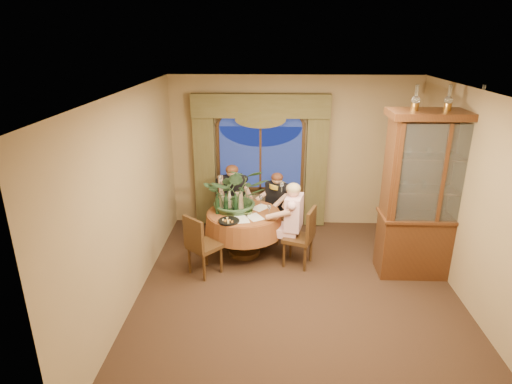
{
  "coord_description": "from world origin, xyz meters",
  "views": [
    {
      "loc": [
        -0.39,
        -5.19,
        3.45
      ],
      "look_at": [
        -0.63,
        1.18,
        1.1
      ],
      "focal_mm": 30.0,
      "sensor_mm": 36.0,
      "label": 1
    }
  ],
  "objects_px": {
    "chair_back_right": "(278,214)",
    "person_pink": "(294,223)",
    "dining_table": "(244,233)",
    "person_back": "(232,200)",
    "china_cabinet": "(434,197)",
    "stoneware_vase": "(239,201)",
    "chair_back": "(234,208)",
    "olive_bowl": "(247,212)",
    "person_scarf": "(277,205)",
    "wine_bottle_1": "(228,199)",
    "chair_front_left": "(205,245)",
    "oil_lamp_right": "(482,98)",
    "oil_lamp_center": "(449,98)",
    "centerpiece_plant": "(237,171)",
    "wine_bottle_0": "(217,204)",
    "wine_bottle_2": "(229,201)",
    "wine_bottle_3": "(221,200)",
    "wine_bottle_5": "(226,203)",
    "oil_lamp_left": "(416,98)",
    "chair_right": "(298,237)"
  },
  "relations": [
    {
      "from": "person_back",
      "to": "centerpiece_plant",
      "type": "bearing_deg",
      "value": 84.54
    },
    {
      "from": "chair_right",
      "to": "wine_bottle_0",
      "type": "bearing_deg",
      "value": 99.2
    },
    {
      "from": "oil_lamp_right",
      "to": "wine_bottle_3",
      "type": "relative_size",
      "value": 1.03
    },
    {
      "from": "olive_bowl",
      "to": "wine_bottle_1",
      "type": "distance_m",
      "value": 0.41
    },
    {
      "from": "dining_table",
      "to": "wine_bottle_1",
      "type": "height_order",
      "value": "wine_bottle_1"
    },
    {
      "from": "oil_lamp_right",
      "to": "stoneware_vase",
      "type": "bearing_deg",
      "value": 169.29
    },
    {
      "from": "chair_back_right",
      "to": "olive_bowl",
      "type": "distance_m",
      "value": 0.87
    },
    {
      "from": "person_back",
      "to": "olive_bowl",
      "type": "xyz_separation_m",
      "value": [
        0.32,
        -0.85,
        0.12
      ]
    },
    {
      "from": "chair_right",
      "to": "chair_back",
      "type": "relative_size",
      "value": 1.0
    },
    {
      "from": "person_back",
      "to": "wine_bottle_2",
      "type": "bearing_deg",
      "value": 73.37
    },
    {
      "from": "china_cabinet",
      "to": "chair_back_right",
      "type": "distance_m",
      "value": 2.6
    },
    {
      "from": "oil_lamp_center",
      "to": "stoneware_vase",
      "type": "xyz_separation_m",
      "value": [
        -2.88,
        0.63,
        -1.76
      ]
    },
    {
      "from": "chair_right",
      "to": "person_back",
      "type": "bearing_deg",
      "value": 65.94
    },
    {
      "from": "chair_back",
      "to": "china_cabinet",
      "type": "bearing_deg",
      "value": 140.99
    },
    {
      "from": "dining_table",
      "to": "person_back",
      "type": "height_order",
      "value": "person_back"
    },
    {
      "from": "olive_bowl",
      "to": "person_pink",
      "type": "bearing_deg",
      "value": -8.69
    },
    {
      "from": "dining_table",
      "to": "oil_lamp_right",
      "type": "height_order",
      "value": "oil_lamp_right"
    },
    {
      "from": "wine_bottle_2",
      "to": "centerpiece_plant",
      "type": "bearing_deg",
      "value": 28.56
    },
    {
      "from": "person_back",
      "to": "olive_bowl",
      "type": "distance_m",
      "value": 0.91
    },
    {
      "from": "china_cabinet",
      "to": "stoneware_vase",
      "type": "distance_m",
      "value": 2.97
    },
    {
      "from": "dining_table",
      "to": "chair_front_left",
      "type": "distance_m",
      "value": 0.85
    },
    {
      "from": "oil_lamp_center",
      "to": "chair_back",
      "type": "distance_m",
      "value": 3.95
    },
    {
      "from": "chair_right",
      "to": "person_pink",
      "type": "relative_size",
      "value": 0.73
    },
    {
      "from": "chair_back",
      "to": "wine_bottle_2",
      "type": "bearing_deg",
      "value": 73.6
    },
    {
      "from": "china_cabinet",
      "to": "chair_right",
      "type": "relative_size",
      "value": 2.59
    },
    {
      "from": "wine_bottle_0",
      "to": "wine_bottle_3",
      "type": "xyz_separation_m",
      "value": [
        0.05,
        0.16,
        0.0
      ]
    },
    {
      "from": "centerpiece_plant",
      "to": "wine_bottle_5",
      "type": "distance_m",
      "value": 0.54
    },
    {
      "from": "chair_front_left",
      "to": "person_back",
      "type": "bearing_deg",
      "value": 119.01
    },
    {
      "from": "person_scarf",
      "to": "olive_bowl",
      "type": "bearing_deg",
      "value": 96.29
    },
    {
      "from": "china_cabinet",
      "to": "oil_lamp_left",
      "type": "height_order",
      "value": "oil_lamp_left"
    },
    {
      "from": "oil_lamp_center",
      "to": "centerpiece_plant",
      "type": "relative_size",
      "value": 0.3
    },
    {
      "from": "person_scarf",
      "to": "wine_bottle_2",
      "type": "xyz_separation_m",
      "value": [
        -0.79,
        -0.59,
        0.31
      ]
    },
    {
      "from": "china_cabinet",
      "to": "wine_bottle_3",
      "type": "height_order",
      "value": "china_cabinet"
    },
    {
      "from": "person_back",
      "to": "chair_back_right",
      "type": "bearing_deg",
      "value": 148.34
    },
    {
      "from": "stoneware_vase",
      "to": "oil_lamp_right",
      "type": "bearing_deg",
      "value": -10.71
    },
    {
      "from": "person_scarf",
      "to": "wine_bottle_1",
      "type": "distance_m",
      "value": 1.01
    },
    {
      "from": "person_back",
      "to": "oil_lamp_right",
      "type": "bearing_deg",
      "value": 141.6
    },
    {
      "from": "chair_back",
      "to": "olive_bowl",
      "type": "height_order",
      "value": "chair_back"
    },
    {
      "from": "oil_lamp_right",
      "to": "chair_back",
      "type": "xyz_separation_m",
      "value": [
        -3.45,
        1.31,
        -2.18
      ]
    },
    {
      "from": "centerpiece_plant",
      "to": "wine_bottle_3",
      "type": "relative_size",
      "value": 3.49
    },
    {
      "from": "chair_front_left",
      "to": "chair_back",
      "type": "bearing_deg",
      "value": 118.1
    },
    {
      "from": "chair_right",
      "to": "wine_bottle_3",
      "type": "relative_size",
      "value": 2.91
    },
    {
      "from": "oil_lamp_right",
      "to": "chair_front_left",
      "type": "bearing_deg",
      "value": -177.96
    },
    {
      "from": "chair_back_right",
      "to": "chair_back",
      "type": "height_order",
      "value": "same"
    },
    {
      "from": "chair_back",
      "to": "wine_bottle_0",
      "type": "relative_size",
      "value": 2.91
    },
    {
      "from": "person_back",
      "to": "wine_bottle_0",
      "type": "relative_size",
      "value": 4.0
    },
    {
      "from": "chair_back_right",
      "to": "wine_bottle_0",
      "type": "relative_size",
      "value": 2.91
    },
    {
      "from": "chair_back_right",
      "to": "person_pink",
      "type": "bearing_deg",
      "value": 151.51
    },
    {
      "from": "wine_bottle_3",
      "to": "wine_bottle_5",
      "type": "relative_size",
      "value": 1.0
    },
    {
      "from": "dining_table",
      "to": "person_pink",
      "type": "xyz_separation_m",
      "value": [
        0.8,
        -0.19,
        0.29
      ]
    }
  ]
}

